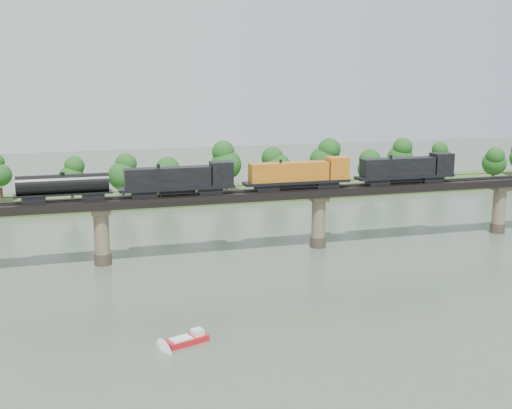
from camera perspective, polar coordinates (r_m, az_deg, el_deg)
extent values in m
plane|color=#3C4A3A|center=(97.27, 12.16, -8.23)|extent=(400.00, 400.00, 0.00)
cube|color=#314D1F|center=(173.89, -1.20, 1.10)|extent=(300.00, 24.00, 1.60)
cylinder|color=#473A2D|center=(114.58, -13.44, -4.71)|extent=(3.00, 3.00, 2.00)
cylinder|color=#816E54|center=(113.42, -13.55, -2.53)|extent=(2.60, 2.60, 9.00)
cube|color=#816E54|center=(112.52, -13.65, -0.55)|extent=(3.20, 3.20, 1.00)
cylinder|color=#473A2D|center=(122.87, 5.54, -3.33)|extent=(3.00, 3.00, 2.00)
cylinder|color=#816E54|center=(121.79, 5.58, -1.28)|extent=(2.60, 2.60, 9.00)
cube|color=#816E54|center=(120.96, 5.61, 0.56)|extent=(3.20, 3.20, 1.00)
cylinder|color=#473A2D|center=(142.36, 20.67, -1.96)|extent=(3.00, 3.00, 2.00)
cylinder|color=#816E54|center=(141.43, 20.80, -0.18)|extent=(2.60, 2.60, 9.00)
cube|color=#816E54|center=(140.72, 20.91, 1.41)|extent=(3.20, 3.20, 1.00)
cube|color=black|center=(120.73, 5.63, 1.15)|extent=(220.00, 5.00, 1.50)
cube|color=black|center=(119.90, 5.77, 1.47)|extent=(220.00, 0.12, 0.16)
cube|color=black|center=(121.26, 5.50, 1.59)|extent=(220.00, 0.12, 0.16)
cube|color=black|center=(118.28, 6.07, 1.63)|extent=(220.00, 0.10, 0.10)
cube|color=black|center=(122.67, 5.22, 2.01)|extent=(220.00, 0.10, 0.10)
cube|color=black|center=(118.35, 6.07, 1.47)|extent=(0.08, 0.08, 0.70)
cube|color=black|center=(122.73, 5.22, 1.85)|extent=(0.08, 0.08, 0.70)
cylinder|color=#382619|center=(167.58, -21.68, 0.79)|extent=(0.70, 0.70, 3.71)
sphere|color=#134213|center=(166.78, -21.81, 2.46)|extent=(5.67, 5.67, 5.67)
cylinder|color=#382619|center=(159.05, -16.00, 0.59)|extent=(0.70, 0.70, 3.51)
sphere|color=#134213|center=(158.26, -16.09, 2.25)|extent=(6.31, 6.31, 6.31)
sphere|color=#134213|center=(157.83, -16.15, 3.29)|extent=(4.73, 4.73, 4.73)
cylinder|color=#382619|center=(162.02, -11.70, 0.96)|extent=(0.70, 0.70, 3.34)
sphere|color=#134213|center=(161.27, -11.76, 2.52)|extent=(7.18, 7.18, 7.18)
sphere|color=#134213|center=(160.87, -11.81, 3.50)|extent=(5.39, 5.39, 5.39)
cylinder|color=#382619|center=(160.55, -7.98, 0.90)|extent=(0.70, 0.70, 2.83)
sphere|color=#134213|center=(159.90, -8.02, 2.23)|extent=(8.26, 8.26, 8.26)
sphere|color=#134213|center=(159.54, -8.04, 3.07)|extent=(6.19, 6.19, 6.19)
cylinder|color=#382619|center=(169.95, -2.65, 1.80)|extent=(0.70, 0.70, 3.96)
sphere|color=#134213|center=(169.12, -2.66, 3.56)|extent=(8.07, 8.07, 8.07)
sphere|color=#134213|center=(168.69, -2.67, 4.67)|extent=(6.05, 6.05, 6.05)
cylinder|color=#382619|center=(172.23, 1.86, 1.82)|extent=(0.70, 0.70, 3.27)
sphere|color=#134213|center=(171.54, 1.87, 3.25)|extent=(8.03, 8.03, 8.03)
sphere|color=#134213|center=(171.16, 1.88, 4.15)|extent=(6.02, 6.02, 6.02)
cylinder|color=#382619|center=(178.11, 6.07, 2.19)|extent=(0.70, 0.70, 3.92)
sphere|color=#134213|center=(177.33, 6.11, 3.86)|extent=(8.29, 8.29, 8.29)
sphere|color=#134213|center=(176.92, 6.13, 4.90)|extent=(6.21, 6.21, 6.21)
cylinder|color=#382619|center=(176.44, 10.22, 1.83)|extent=(0.70, 0.70, 3.02)
sphere|color=#134213|center=(175.81, 10.27, 3.13)|extent=(7.74, 7.74, 7.74)
sphere|color=#134213|center=(175.46, 10.30, 3.94)|extent=(5.80, 5.80, 5.80)
cylinder|color=#382619|center=(190.06, 12.64, 2.55)|extent=(0.70, 0.70, 3.80)
sphere|color=#134213|center=(189.35, 12.70, 4.06)|extent=(7.47, 7.47, 7.47)
sphere|color=#134213|center=(188.97, 12.75, 5.01)|extent=(5.60, 5.60, 5.60)
cylinder|color=#382619|center=(197.22, 16.09, 2.64)|extent=(0.70, 0.70, 3.38)
sphere|color=#134213|center=(196.60, 16.16, 3.93)|extent=(6.23, 6.23, 6.23)
sphere|color=#134213|center=(196.26, 16.21, 4.75)|extent=(4.67, 4.67, 4.67)
cylinder|color=#382619|center=(200.31, 20.33, 2.41)|extent=(0.70, 0.70, 2.77)
sphere|color=#134213|center=(199.80, 20.41, 3.46)|extent=(7.04, 7.04, 7.04)
sphere|color=#134213|center=(199.51, 20.45, 4.11)|extent=(5.28, 5.28, 5.28)
cube|color=black|center=(131.13, 15.30, 2.22)|extent=(4.25, 2.55, 1.17)
cube|color=black|center=(125.44, 10.74, 2.01)|extent=(4.25, 2.55, 1.17)
cube|color=black|center=(128.07, 13.09, 2.45)|extent=(20.18, 3.19, 0.53)
cube|color=black|center=(127.01, 12.50, 3.30)|extent=(14.87, 2.87, 3.40)
cube|color=black|center=(131.82, 16.16, 3.55)|extent=(3.82, 3.19, 4.04)
cylinder|color=black|center=(128.16, 13.08, 2.19)|extent=(6.37, 1.49, 1.49)
cube|color=black|center=(121.02, 6.25, 1.80)|extent=(4.25, 2.55, 1.17)
cube|color=black|center=(117.08, 0.96, 1.54)|extent=(4.25, 2.55, 1.17)
cube|color=black|center=(118.79, 3.66, 2.03)|extent=(20.18, 3.19, 0.53)
cube|color=#C46718|center=(117.95, 2.94, 2.93)|extent=(14.87, 2.87, 3.40)
cube|color=#C46718|center=(121.37, 7.21, 3.25)|extent=(3.82, 3.19, 4.04)
cylinder|color=black|center=(118.89, 3.65, 1.75)|extent=(6.37, 1.49, 1.49)
cube|color=black|center=(114.41, -4.12, 1.27)|extent=(4.25, 2.55, 1.17)
cube|color=black|center=(112.57, -9.94, 0.95)|extent=(4.25, 2.55, 1.17)
cube|color=black|center=(113.21, -7.02, 1.48)|extent=(20.18, 3.19, 0.53)
cube|color=black|center=(112.64, -7.84, 2.42)|extent=(14.87, 2.87, 3.40)
cube|color=black|center=(114.37, -3.10, 2.82)|extent=(3.82, 3.19, 4.04)
cylinder|color=black|center=(113.32, -7.01, 1.19)|extent=(6.37, 1.49, 1.49)
cube|color=black|center=(111.98, -14.26, 0.71)|extent=(3.72, 2.34, 1.17)
cube|color=black|center=(112.09, -19.14, 0.43)|extent=(3.72, 2.34, 1.17)
cube|color=black|center=(111.81, -16.73, 0.92)|extent=(15.93, 2.55, 0.32)
cylinder|color=black|center=(111.52, -16.78, 1.77)|extent=(14.87, 3.19, 3.19)
cylinder|color=black|center=(111.25, -16.83, 2.64)|extent=(0.74, 0.74, 0.53)
cube|color=red|center=(80.89, -6.15, -11.94)|extent=(5.68, 3.60, 0.75)
cube|color=white|center=(80.34, -6.69, -11.79)|extent=(2.95, 2.37, 0.27)
cube|color=white|center=(81.28, -5.23, -11.22)|extent=(1.64, 1.64, 0.75)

